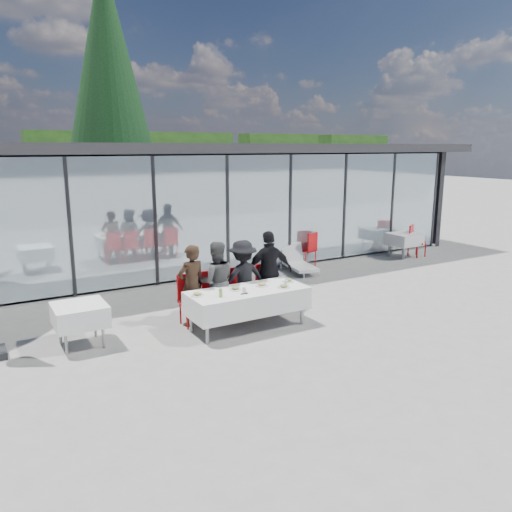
{
  "coord_description": "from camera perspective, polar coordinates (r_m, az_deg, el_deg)",
  "views": [
    {
      "loc": [
        -4.77,
        -7.42,
        3.35
      ],
      "look_at": [
        0.25,
        1.2,
        1.17
      ],
      "focal_mm": 35.0,
      "sensor_mm": 36.0,
      "label": 1
    }
  ],
  "objects": [
    {
      "name": "plate_extra",
      "position": [
        9.44,
        3.17,
        -3.49
      ],
      "size": [
        0.24,
        0.24,
        0.07
      ],
      "color": "silver",
      "rests_on": "dining_table"
    },
    {
      "name": "diner_chair_d",
      "position": [
        10.44,
        1.31,
        -3.29
      ],
      "size": [
        0.44,
        0.44,
        0.97
      ],
      "color": "red",
      "rests_on": "ground"
    },
    {
      "name": "diner_chair_a",
      "position": [
        9.68,
        -7.5,
        -4.66
      ],
      "size": [
        0.44,
        0.44,
        0.97
      ],
      "color": "red",
      "rests_on": "ground"
    },
    {
      "name": "diner_chair_b",
      "position": [
        9.88,
        -4.75,
        -4.24
      ],
      "size": [
        0.44,
        0.44,
        0.97
      ],
      "color": "red",
      "rests_on": "ground"
    },
    {
      "name": "conifer_tree",
      "position": [
        21.25,
        -16.53,
        18.99
      ],
      "size": [
        4.0,
        4.0,
        10.5
      ],
      "color": "#382316",
      "rests_on": "ground"
    },
    {
      "name": "diner_chair_c",
      "position": [
        10.14,
        -1.7,
        -3.77
      ],
      "size": [
        0.44,
        0.44,
        0.97
      ],
      "color": "red",
      "rests_on": "ground"
    },
    {
      "name": "dining_table",
      "position": [
        9.38,
        -0.96,
        -5.1
      ],
      "size": [
        2.26,
        0.96,
        0.75
      ],
      "color": "silver",
      "rests_on": "ground"
    },
    {
      "name": "drinking_glasses",
      "position": [
        9.35,
        1.1,
        -3.48
      ],
      "size": [
        0.99,
        0.08,
        0.1
      ],
      "color": "silver",
      "rests_on": "dining_table"
    },
    {
      "name": "treeline",
      "position": [
        35.54,
        -26.08,
        9.26
      ],
      "size": [
        62.5,
        2.0,
        4.4
      ],
      "color": "#193912",
      "rests_on": "ground"
    },
    {
      "name": "spare_chair_a",
      "position": [
        16.32,
        17.66,
        1.83
      ],
      "size": [
        0.6,
        0.6,
        0.97
      ],
      "color": "red",
      "rests_on": "ground"
    },
    {
      "name": "diner_d",
      "position": [
        10.3,
        1.53,
        -1.76
      ],
      "size": [
        1.15,
        1.15,
        1.68
      ],
      "primitive_type": "imported",
      "rotation": [
        0.0,
        0.0,
        2.96
      ],
      "color": "black",
      "rests_on": "ground"
    },
    {
      "name": "diner_b",
      "position": [
        9.74,
        -4.59,
        -2.92
      ],
      "size": [
        0.97,
        0.97,
        1.58
      ],
      "primitive_type": "imported",
      "rotation": [
        0.0,
        0.0,
        2.83
      ],
      "color": "#4E4E4E",
      "rests_on": "ground"
    },
    {
      "name": "spare_table_left",
      "position": [
        9.06,
        -19.49,
        -6.37
      ],
      "size": [
        0.86,
        0.86,
        0.74
      ],
      "color": "silver",
      "rests_on": "ground"
    },
    {
      "name": "plate_d",
      "position": [
        9.88,
        3.7,
        -2.78
      ],
      "size": [
        0.24,
        0.24,
        0.07
      ],
      "color": "silver",
      "rests_on": "dining_table"
    },
    {
      "name": "folded_eyeglasses",
      "position": [
        9.04,
        -1.36,
        -4.33
      ],
      "size": [
        0.14,
        0.03,
        0.01
      ],
      "primitive_type": "cube",
      "color": "black",
      "rests_on": "dining_table"
    },
    {
      "name": "plate_a",
      "position": [
        9.0,
        -6.72,
        -4.36
      ],
      "size": [
        0.24,
        0.24,
        0.07
      ],
      "color": "silver",
      "rests_on": "dining_table"
    },
    {
      "name": "pavilion",
      "position": [
        17.03,
        -6.76,
        8.21
      ],
      "size": [
        14.8,
        8.8,
        3.44
      ],
      "color": "gray",
      "rests_on": "ground"
    },
    {
      "name": "lounger",
      "position": [
        13.76,
        4.75,
        -0.68
      ],
      "size": [
        0.85,
        1.42,
        0.72
      ],
      "color": "white",
      "rests_on": "ground"
    },
    {
      "name": "ground",
      "position": [
        9.43,
        2.39,
        -8.47
      ],
      "size": [
        90.0,
        90.0,
        0.0
      ],
      "primitive_type": "plane",
      "color": "gray",
      "rests_on": "ground"
    },
    {
      "name": "juice_bottle",
      "position": [
        8.86,
        -4.06,
        -4.25
      ],
      "size": [
        0.06,
        0.06,
        0.15
      ],
      "primitive_type": "cylinder",
      "color": "#7AA645",
      "rests_on": "dining_table"
    },
    {
      "name": "diner_c",
      "position": [
        10.01,
        -1.51,
        -2.56
      ],
      "size": [
        1.01,
        1.01,
        1.55
      ],
      "primitive_type": "imported",
      "rotation": [
        0.0,
        0.0,
        3.14
      ],
      "color": "black",
      "rests_on": "ground"
    },
    {
      "name": "plate_b",
      "position": [
        9.3,
        -2.38,
        -3.73
      ],
      "size": [
        0.24,
        0.24,
        0.07
      ],
      "color": "silver",
      "rests_on": "dining_table"
    },
    {
      "name": "spare_chair_b",
      "position": [
        14.34,
        6.11,
        0.97
      ],
      "size": [
        0.56,
        0.56,
        0.97
      ],
      "color": "red",
      "rests_on": "ground"
    },
    {
      "name": "plate_c",
      "position": [
        9.54,
        0.65,
        -3.3
      ],
      "size": [
        0.24,
        0.24,
        0.07
      ],
      "color": "silver",
      "rests_on": "dining_table"
    },
    {
      "name": "spare_table_right",
      "position": [
        16.1,
        16.56,
        1.83
      ],
      "size": [
        0.86,
        0.86,
        0.74
      ],
      "color": "silver",
      "rests_on": "ground"
    },
    {
      "name": "diner_a",
      "position": [
        9.55,
        -7.37,
        -3.35
      ],
      "size": [
        0.66,
        0.66,
        1.57
      ],
      "primitive_type": "imported",
      "rotation": [
        0.0,
        0.0,
        3.3
      ],
      "color": "#302015",
      "rests_on": "ground"
    }
  ]
}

